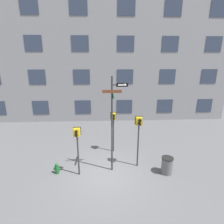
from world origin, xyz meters
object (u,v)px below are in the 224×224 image
object	(u,v)px
fire_hydrant	(57,168)
trash_bin	(167,165)
pedestrian_signal_left	(77,139)
pedestrian_signal_across	(113,121)
street_sign_pole	(113,119)
pedestrian_signal_right	(139,128)

from	to	relation	value
fire_hydrant	trash_bin	size ratio (longest dim) A/B	0.66
pedestrian_signal_left	pedestrian_signal_across	distance (m)	3.05
pedestrian_signal_across	street_sign_pole	bearing A→B (deg)	-93.92
fire_hydrant	trash_bin	xyz separation A→B (m)	(5.72, -0.25, 0.17)
pedestrian_signal_left	pedestrian_signal_across	xyz separation A→B (m)	(1.91, 2.37, 0.04)
pedestrian_signal_left	trash_bin	xyz separation A→B (m)	(4.56, -0.10, -1.56)
trash_bin	street_sign_pole	bearing A→B (deg)	171.41
street_sign_pole	pedestrian_signal_left	world-z (taller)	street_sign_pole
pedestrian_signal_across	fire_hydrant	distance (m)	4.18
pedestrian_signal_left	pedestrian_signal_right	size ratio (longest dim) A/B	0.89
street_sign_pole	pedestrian_signal_right	xyz separation A→B (m)	(1.38, 0.32, -0.64)
pedestrian_signal_left	pedestrian_signal_across	bearing A→B (deg)	51.13
street_sign_pole	pedestrian_signal_right	size ratio (longest dim) A/B	1.74
pedestrian_signal_right	trash_bin	distance (m)	2.42
street_sign_pole	fire_hydrant	xyz separation A→B (m)	(-2.93, -0.17, -2.63)
pedestrian_signal_across	fire_hydrant	size ratio (longest dim) A/B	4.43
pedestrian_signal_right	fire_hydrant	bearing A→B (deg)	-173.53
fire_hydrant	street_sign_pole	bearing A→B (deg)	3.31
pedestrian_signal_right	pedestrian_signal_across	distance (m)	2.14
pedestrian_signal_across	pedestrian_signal_right	bearing A→B (deg)	-54.40
pedestrian_signal_left	pedestrian_signal_right	distance (m)	3.23
pedestrian_signal_right	trash_bin	bearing A→B (deg)	-27.70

